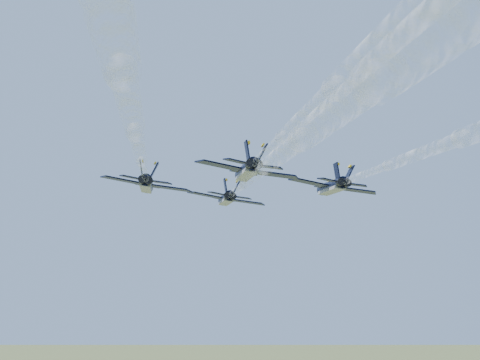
# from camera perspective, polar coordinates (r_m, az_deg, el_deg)

# --- Properties ---
(jet_lead) EXTENTS (11.02, 14.91, 3.45)m
(jet_lead) POSITION_cam_1_polar(r_m,az_deg,el_deg) (107.33, -1.09, -1.47)
(jet_lead) COLOR black
(jet_left) EXTENTS (11.02, 14.91, 3.45)m
(jet_left) POSITION_cam_1_polar(r_m,az_deg,el_deg) (91.93, -7.26, -0.35)
(jet_left) COLOR black
(jet_right) EXTENTS (11.02, 14.91, 3.45)m
(jet_right) POSITION_cam_1_polar(r_m,az_deg,el_deg) (94.30, 7.11, -0.53)
(jet_right) COLOR black
(jet_slot) EXTENTS (11.02, 14.91, 3.45)m
(jet_slot) POSITION_cam_1_polar(r_m,az_deg,el_deg) (79.62, 0.52, 0.73)
(jet_slot) COLOR black
(smoke_trail_lead) EXTENTS (23.86, 84.71, 2.57)m
(smoke_trail_lead) POSITION_cam_1_polar(r_m,az_deg,el_deg) (43.62, 6.83, 7.97)
(smoke_trail_lead) COLOR white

